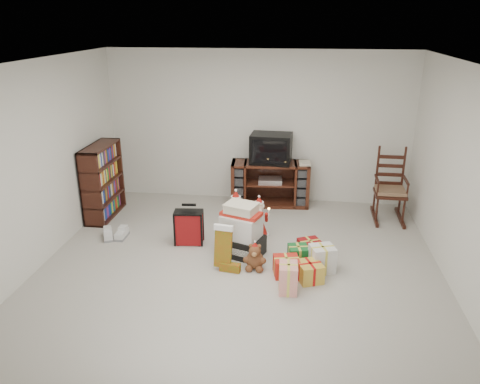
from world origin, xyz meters
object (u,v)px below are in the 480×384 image
santa_figurine (259,221)px  mrs_claus_figurine (236,217)px  tv_stand (270,184)px  gift_cluster (302,263)px  teddy_bear (255,258)px  crt_television (271,148)px  red_suitcase (189,227)px  bookshelf (103,183)px  sneaker_pair (115,235)px  rocking_chair (389,194)px  gift_pile (241,233)px

santa_figurine → mrs_claus_figurine: 0.34m
tv_stand → gift_cluster: 2.28m
teddy_bear → mrs_claus_figurine: 1.05m
crt_television → red_suitcase: bearing=-118.3°
bookshelf → sneaker_pair: size_ratio=3.06×
bookshelf → mrs_claus_figurine: 2.19m
tv_stand → bookshelf: bearing=-166.4°
mrs_claus_figurine → sneaker_pair: size_ratio=1.78×
mrs_claus_figurine → crt_television: 1.46m
tv_stand → rocking_chair: rocking_chair is taller
teddy_bear → tv_stand: bearing=89.0°
gift_pile → mrs_claus_figurine: bearing=123.8°
teddy_bear → mrs_claus_figurine: mrs_claus_figurine is taller
tv_stand → red_suitcase: (-1.01, -1.60, -0.12)m
gift_pile → tv_stand: bearing=101.7°
rocking_chair → teddy_bear: size_ratio=3.48×
bookshelf → gift_cluster: size_ratio=1.07×
teddy_bear → santa_figurine: santa_figurine is taller
red_suitcase → crt_television: (1.01, 1.61, 0.72)m
tv_stand → gift_cluster: bearing=-79.9°
tv_stand → crt_television: bearing=70.5°
mrs_claus_figurine → red_suitcase: bearing=-146.1°
gift_cluster → crt_television: 2.42m
mrs_claus_figurine → bookshelf: bearing=169.5°
tv_stand → teddy_bear: 2.19m
rocking_chair → santa_figurine: 2.16m
red_suitcase → gift_cluster: 1.67m
santa_figurine → rocking_chair: bearing=25.6°
red_suitcase → teddy_bear: (0.97, -0.57, -0.10)m
bookshelf → mrs_claus_figurine: size_ratio=1.72×
bookshelf → santa_figurine: size_ratio=1.88×
gift_pile → sneaker_pair: size_ratio=1.88×
sneaker_pair → crt_television: bearing=22.2°
bookshelf → santa_figurine: (2.47, -0.44, -0.32)m
teddy_bear → mrs_claus_figurine: bearing=110.8°
rocking_chair → crt_television: (-1.86, 0.33, 0.57)m
gift_pile → mrs_claus_figurine: gift_pile is taller
santa_figurine → crt_television: size_ratio=0.90×
gift_pile → santa_figurine: (0.18, 0.57, -0.07)m
santa_figurine → crt_television: bearing=86.5°
rocking_chair → teddy_bear: 2.67m
gift_cluster → mrs_claus_figurine: bearing=134.0°
tv_stand → gift_pile: 1.84m
gift_cluster → crt_television: (-0.55, 2.20, 0.83)m
gift_cluster → teddy_bear: bearing=178.2°
mrs_claus_figurine → sneaker_pair: mrs_claus_figurine is taller
bookshelf → gift_pile: bearing=-23.8°
red_suitcase → mrs_claus_figurine: (0.60, 0.40, 0.01)m
gift_pile → sneaker_pair: bearing=-167.9°
bookshelf → santa_figurine: bookshelf is taller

